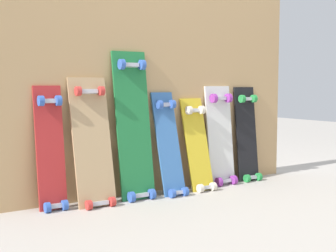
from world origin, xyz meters
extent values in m
plane|color=#B2AAA0|center=(0.00, 0.00, 0.00)|extent=(12.00, 12.00, 0.00)
cube|color=tan|center=(0.00, 0.07, 0.83)|extent=(2.24, 0.04, 1.66)
cube|color=#B22626|center=(-0.76, 0.00, 0.32)|extent=(0.16, 0.11, 0.77)
cube|color=#B7B7BF|center=(-0.76, -0.06, 0.03)|extent=(0.07, 0.04, 0.03)
cube|color=#B7B7BF|center=(-0.76, 0.01, 0.62)|extent=(0.07, 0.04, 0.03)
cylinder|color=#3359B2|center=(-0.81, -0.08, 0.03)|extent=(0.03, 0.06, 0.06)
cylinder|color=#3359B2|center=(-0.71, -0.08, 0.03)|extent=(0.03, 0.06, 0.06)
cylinder|color=#3359B2|center=(-0.81, -0.01, 0.62)|extent=(0.03, 0.06, 0.06)
cylinder|color=#3359B2|center=(-0.71, -0.01, 0.62)|extent=(0.03, 0.06, 0.06)
cube|color=tan|center=(-0.52, -0.04, 0.34)|extent=(0.24, 0.18, 0.83)
cube|color=#B7B7BF|center=(-0.52, -0.13, 0.02)|extent=(0.11, 0.04, 0.03)
cube|color=#B7B7BF|center=(-0.52, 0.00, 0.67)|extent=(0.11, 0.04, 0.03)
cylinder|color=red|center=(-0.59, -0.15, 0.03)|extent=(0.03, 0.06, 0.06)
cylinder|color=red|center=(-0.44, -0.15, 0.03)|extent=(0.03, 0.06, 0.06)
cylinder|color=red|center=(-0.59, -0.02, 0.68)|extent=(0.03, 0.06, 0.06)
cylinder|color=red|center=(-0.44, -0.02, 0.68)|extent=(0.03, 0.06, 0.06)
cube|color=#1E7238|center=(-0.23, -0.03, 0.43)|extent=(0.23, 0.16, 0.99)
cube|color=#B7B7BF|center=(-0.23, -0.11, 0.03)|extent=(0.10, 0.04, 0.03)
cube|color=#B7B7BF|center=(-0.23, 0.01, 0.84)|extent=(0.10, 0.04, 0.03)
cylinder|color=#3359B2|center=(-0.30, -0.13, 0.03)|extent=(0.03, 0.06, 0.06)
cylinder|color=#3359B2|center=(-0.16, -0.13, 0.03)|extent=(0.03, 0.06, 0.06)
cylinder|color=#3359B2|center=(-0.30, -0.01, 0.84)|extent=(0.03, 0.06, 0.06)
cylinder|color=#3359B2|center=(-0.16, -0.01, 0.84)|extent=(0.03, 0.06, 0.06)
cube|color=#386BAD|center=(0.02, -0.06, 0.30)|extent=(0.16, 0.21, 0.74)
cube|color=#B7B7BF|center=(0.02, -0.15, 0.02)|extent=(0.07, 0.04, 0.03)
cube|color=#B7B7BF|center=(0.02, 0.00, 0.58)|extent=(0.07, 0.04, 0.03)
cylinder|color=#3359B2|center=(-0.03, -0.17, 0.03)|extent=(0.03, 0.06, 0.06)
cylinder|color=#3359B2|center=(0.07, -0.17, 0.03)|extent=(0.03, 0.06, 0.06)
cylinder|color=#3359B2|center=(-0.03, -0.02, 0.59)|extent=(0.03, 0.06, 0.06)
cylinder|color=#3359B2|center=(0.07, -0.02, 0.59)|extent=(0.03, 0.06, 0.06)
cube|color=gold|center=(0.25, -0.05, 0.27)|extent=(0.17, 0.19, 0.69)
cube|color=#B7B7BF|center=(0.25, -0.14, 0.02)|extent=(0.08, 0.04, 0.03)
cube|color=#B7B7BF|center=(0.25, 0.00, 0.54)|extent=(0.08, 0.04, 0.03)
cylinder|color=beige|center=(0.20, -0.15, 0.03)|extent=(0.03, 0.06, 0.06)
cylinder|color=beige|center=(0.31, -0.15, 0.03)|extent=(0.03, 0.06, 0.06)
cylinder|color=beige|center=(0.20, -0.02, 0.54)|extent=(0.03, 0.06, 0.06)
cylinder|color=beige|center=(0.31, -0.02, 0.54)|extent=(0.03, 0.06, 0.06)
cube|color=silver|center=(0.49, 0.00, 0.32)|extent=(0.22, 0.10, 0.77)
cube|color=#B7B7BF|center=(0.49, -0.06, 0.03)|extent=(0.10, 0.04, 0.03)
cube|color=#B7B7BF|center=(0.49, 0.01, 0.62)|extent=(0.10, 0.04, 0.03)
cylinder|color=purple|center=(0.42, -0.08, 0.03)|extent=(0.03, 0.06, 0.06)
cylinder|color=purple|center=(0.56, -0.08, 0.03)|extent=(0.03, 0.06, 0.06)
cylinder|color=purple|center=(0.42, -0.01, 0.62)|extent=(0.03, 0.06, 0.06)
cylinder|color=purple|center=(0.56, -0.01, 0.62)|extent=(0.03, 0.06, 0.06)
cube|color=black|center=(0.74, 0.00, 0.32)|extent=(0.19, 0.10, 0.76)
cube|color=#B7B7BF|center=(0.74, -0.06, 0.03)|extent=(0.08, 0.04, 0.03)
cube|color=#B7B7BF|center=(0.74, 0.01, 0.61)|extent=(0.08, 0.04, 0.03)
cylinder|color=#268C3F|center=(0.69, -0.08, 0.03)|extent=(0.03, 0.06, 0.06)
cylinder|color=#268C3F|center=(0.80, -0.08, 0.03)|extent=(0.03, 0.06, 0.06)
cylinder|color=#268C3F|center=(0.69, -0.01, 0.61)|extent=(0.03, 0.06, 0.06)
cylinder|color=#268C3F|center=(0.80, -0.01, 0.61)|extent=(0.03, 0.06, 0.06)
camera|label=1|loc=(-1.59, -2.55, 0.71)|focal=48.98mm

